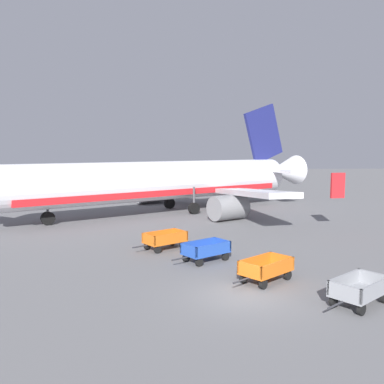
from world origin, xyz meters
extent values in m
plane|color=slate|center=(0.00, 0.00, 0.00)|extent=(220.00, 220.00, 0.00)
cylinder|color=silver|center=(-3.67, 22.35, 3.15)|extent=(27.65, 18.56, 3.70)
cube|color=red|center=(-3.67, 22.35, 2.13)|extent=(24.98, 16.86, 0.56)
cone|color=silver|center=(11.05, 31.14, 3.65)|extent=(5.67, 5.33, 3.52)
cube|color=silver|center=(4.15, 17.30, 2.48)|extent=(4.57, 13.24, 1.35)
cube|color=red|center=(9.74, 13.06, 3.43)|extent=(1.12, 0.37, 1.90)
cylinder|color=gray|center=(2.30, 18.00, 1.13)|extent=(3.82, 3.44, 2.10)
cube|color=silver|center=(-4.41, 31.63, 2.48)|extent=(11.93, 9.92, 1.35)
cube|color=red|center=(-5.49, 38.56, 3.43)|extent=(0.82, 1.00, 1.90)
cylinder|color=gray|center=(-4.67, 29.66, 1.13)|extent=(3.82, 3.44, 2.10)
cube|color=navy|center=(8.18, 29.43, 7.90)|extent=(5.32, 3.37, 6.88)
cube|color=silver|center=(9.99, 26.78, 3.75)|extent=(2.91, 5.47, 0.24)
cube|color=silver|center=(6.71, 32.28, 3.75)|extent=(5.10, 4.78, 0.24)
cylinder|color=#4C4C51|center=(-12.69, 16.96, 1.57)|extent=(0.20, 0.20, 2.04)
cylinder|color=black|center=(-12.69, 16.96, 0.55)|extent=(1.18, 0.95, 1.10)
cylinder|color=#4C4C51|center=(-0.40, 21.74, 1.57)|extent=(0.20, 0.20, 2.04)
cylinder|color=black|center=(-0.40, 21.74, 0.55)|extent=(1.18, 0.95, 1.10)
cylinder|color=#4C4C51|center=(-2.65, 25.52, 1.57)|extent=(0.20, 0.20, 2.04)
cylinder|color=black|center=(-2.65, 25.52, 0.55)|extent=(1.18, 0.95, 1.10)
cube|color=gray|center=(4.34, -1.32, 0.48)|extent=(2.84, 2.62, 0.08)
cube|color=gray|center=(4.73, -1.84, 0.80)|extent=(2.07, 1.57, 0.55)
cube|color=gray|center=(3.95, -0.80, 0.80)|extent=(2.07, 1.57, 0.55)
cube|color=gray|center=(3.38, -2.04, 0.80)|extent=(0.92, 1.18, 0.55)
cube|color=gray|center=(5.30, -0.61, 0.80)|extent=(0.92, 1.18, 0.55)
cylinder|color=#2D2D33|center=(2.90, -2.40, 0.44)|extent=(0.85, 0.66, 0.08)
cylinder|color=black|center=(3.92, -2.33, 0.22)|extent=(0.45, 0.39, 0.44)
cylinder|color=black|center=(3.25, -1.43, 0.22)|extent=(0.45, 0.39, 0.44)
cylinder|color=black|center=(5.43, -1.21, 0.22)|extent=(0.45, 0.39, 0.44)
cylinder|color=black|center=(4.76, -0.31, 0.22)|extent=(0.45, 0.39, 0.44)
cube|color=orange|center=(1.39, 1.74, 0.48)|extent=(2.83, 2.65, 0.08)
cube|color=orange|center=(1.80, 1.24, 0.80)|extent=(2.02, 1.64, 0.55)
cube|color=orange|center=(0.99, 2.25, 0.80)|extent=(2.02, 1.64, 0.55)
cube|color=orange|center=(0.45, 1.00, 0.80)|extent=(0.95, 1.16, 0.55)
cube|color=orange|center=(2.33, 2.49, 0.80)|extent=(0.95, 1.16, 0.55)
cylinder|color=#2D2D33|center=(-0.02, 0.62, 0.44)|extent=(0.83, 0.69, 0.08)
cylinder|color=black|center=(1.01, 0.72, 0.22)|extent=(0.44, 0.40, 0.44)
cylinder|color=black|center=(0.31, 1.60, 0.22)|extent=(0.44, 0.40, 0.44)
cylinder|color=black|center=(2.47, 1.89, 0.22)|extent=(0.44, 0.40, 0.44)
cylinder|color=black|center=(1.77, 2.77, 0.22)|extent=(0.44, 0.40, 0.44)
cube|color=#234CB2|center=(-1.03, 5.38, 0.48)|extent=(2.86, 2.56, 0.08)
cube|color=#234CB2|center=(-0.66, 4.84, 0.80)|extent=(2.13, 1.48, 0.55)
cube|color=#234CB2|center=(-1.39, 5.92, 0.80)|extent=(2.13, 1.48, 0.55)
cube|color=#234CB2|center=(-2.02, 4.71, 0.80)|extent=(0.87, 1.22, 0.55)
cube|color=#234CB2|center=(-0.03, 6.05, 0.80)|extent=(0.87, 1.22, 0.55)
cylinder|color=#2D2D33|center=(-2.52, 4.37, 0.44)|extent=(0.87, 0.63, 0.08)
cylinder|color=black|center=(-1.49, 4.39, 0.22)|extent=(0.45, 0.38, 0.44)
cylinder|color=black|center=(-2.12, 5.32, 0.22)|extent=(0.45, 0.38, 0.44)
cylinder|color=black|center=(0.06, 5.44, 0.22)|extent=(0.45, 0.38, 0.44)
cylinder|color=black|center=(-0.56, 6.37, 0.22)|extent=(0.45, 0.38, 0.44)
cube|color=orange|center=(-3.25, 8.24, 0.48)|extent=(2.85, 2.57, 0.08)
cube|color=orange|center=(-2.88, 7.70, 0.80)|extent=(2.12, 1.50, 0.55)
cube|color=orange|center=(-3.61, 8.77, 0.80)|extent=(2.12, 1.50, 0.55)
cube|color=orange|center=(-4.24, 7.56, 0.80)|extent=(0.87, 1.21, 0.55)
cube|color=orange|center=(-2.26, 8.92, 0.80)|extent=(0.87, 1.21, 0.55)
cylinder|color=#2D2D33|center=(-4.73, 7.22, 0.44)|extent=(0.87, 0.63, 0.08)
cylinder|color=black|center=(-3.70, 7.25, 0.22)|extent=(0.45, 0.38, 0.44)
cylinder|color=black|center=(-4.34, 8.17, 0.22)|extent=(0.45, 0.38, 0.44)
cylinder|color=black|center=(-2.16, 8.31, 0.22)|extent=(0.45, 0.38, 0.44)
cylinder|color=black|center=(-2.79, 9.23, 0.22)|extent=(0.45, 0.38, 0.44)
camera|label=1|loc=(-3.40, -16.25, 6.11)|focal=37.87mm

